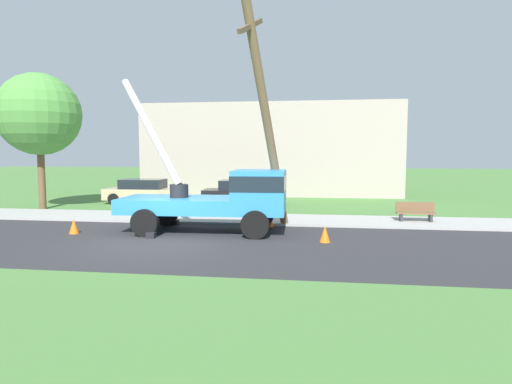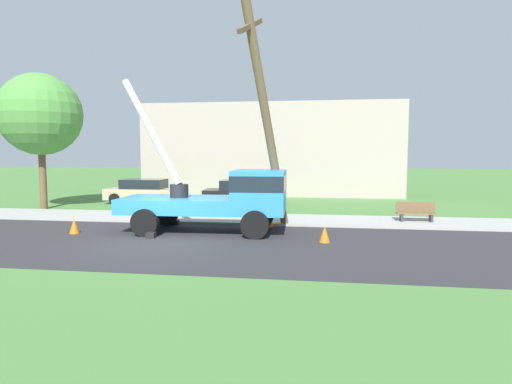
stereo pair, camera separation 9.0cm
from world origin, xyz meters
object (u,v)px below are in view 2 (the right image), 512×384
object	(u,v)px
leaning_utility_pole	(266,119)
traffic_cone_curbside	(269,220)
utility_truck	(225,195)
roadside_tree_near	(40,115)
parked_sedan_tan	(144,191)
traffic_cone_ahead	(325,234)
park_bench	(416,213)
traffic_cone_behind	(74,226)
parked_sedan_black	(243,192)

from	to	relation	value
leaning_utility_pole	traffic_cone_curbside	world-z (taller)	leaning_utility_pole
utility_truck	roadside_tree_near	world-z (taller)	roadside_tree_near
parked_sedan_tan	traffic_cone_ahead	bearing A→B (deg)	-43.61
leaning_utility_pole	parked_sedan_tan	distance (m)	12.61
traffic_cone_curbside	parked_sedan_tan	bearing A→B (deg)	139.12
park_bench	utility_truck	bearing A→B (deg)	-157.73
traffic_cone_behind	parked_sedan_tan	bearing A→B (deg)	97.81
traffic_cone_ahead	roadside_tree_near	size ratio (longest dim) A/B	0.08
park_bench	traffic_cone_ahead	bearing A→B (deg)	-130.60
park_bench	roadside_tree_near	world-z (taller)	roadside_tree_near
traffic_cone_curbside	roadside_tree_near	size ratio (longest dim) A/B	0.08
utility_truck	parked_sedan_tan	world-z (taller)	utility_truck
traffic_cone_curbside	parked_sedan_black	xyz separation A→B (m)	(-2.41, 7.28, 0.43)
traffic_cone_ahead	parked_sedan_black	distance (m)	11.10
leaning_utility_pole	parked_sedan_black	bearing A→B (deg)	105.72
leaning_utility_pole	traffic_cone_curbside	bearing A→B (deg)	92.00
utility_truck	park_bench	world-z (taller)	utility_truck
utility_truck	roadside_tree_near	bearing A→B (deg)	154.70
leaning_utility_pole	parked_sedan_tan	world-z (taller)	leaning_utility_pole
parked_sedan_tan	leaning_utility_pole	bearing A→B (deg)	-46.01
traffic_cone_curbside	park_bench	size ratio (longest dim) A/B	0.35
park_bench	leaning_utility_pole	bearing A→B (deg)	-152.18
roadside_tree_near	traffic_cone_ahead	bearing A→B (deg)	-24.21
parked_sedan_black	traffic_cone_curbside	bearing A→B (deg)	-71.67
traffic_cone_ahead	traffic_cone_curbside	bearing A→B (deg)	127.90
leaning_utility_pole	parked_sedan_tan	xyz separation A→B (m)	(-8.41, 8.72, -3.51)
traffic_cone_ahead	roadside_tree_near	distance (m)	16.85
leaning_utility_pole	traffic_cone_behind	world-z (taller)	leaning_utility_pole
traffic_cone_ahead	park_bench	bearing A→B (deg)	49.40
parked_sedan_black	roadside_tree_near	world-z (taller)	roadside_tree_near
leaning_utility_pole	traffic_cone_curbside	size ratio (longest dim) A/B	14.80
traffic_cone_curbside	utility_truck	bearing A→B (deg)	-137.04
utility_truck	parked_sedan_black	world-z (taller)	utility_truck
leaning_utility_pole	parked_sedan_black	size ratio (longest dim) A/B	1.84
parked_sedan_black	park_bench	bearing A→B (deg)	-33.43
parked_sedan_tan	roadside_tree_near	distance (m)	6.90
park_bench	traffic_cone_curbside	bearing A→B (deg)	-164.39
utility_truck	leaning_utility_pole	size ratio (longest dim) A/B	0.83
traffic_cone_ahead	roadside_tree_near	xyz separation A→B (m)	(-14.76, 6.64, 4.70)
traffic_cone_ahead	roadside_tree_near	world-z (taller)	roadside_tree_near
traffic_cone_behind	traffic_cone_curbside	world-z (taller)	same
utility_truck	parked_sedan_black	bearing A→B (deg)	95.93
traffic_cone_ahead	traffic_cone_curbside	size ratio (longest dim) A/B	1.00
traffic_cone_behind	parked_sedan_tan	size ratio (longest dim) A/B	0.13
traffic_cone_behind	roadside_tree_near	world-z (taller)	roadside_tree_near
leaning_utility_pole	traffic_cone_behind	bearing A→B (deg)	-171.42
leaning_utility_pole	traffic_cone_ahead	size ratio (longest dim) A/B	14.80
traffic_cone_curbside	traffic_cone_ahead	bearing A→B (deg)	-52.10
utility_truck	traffic_cone_behind	size ratio (longest dim) A/B	12.23
utility_truck	traffic_cone_behind	xyz separation A→B (m)	(-5.51, -1.14, -1.13)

